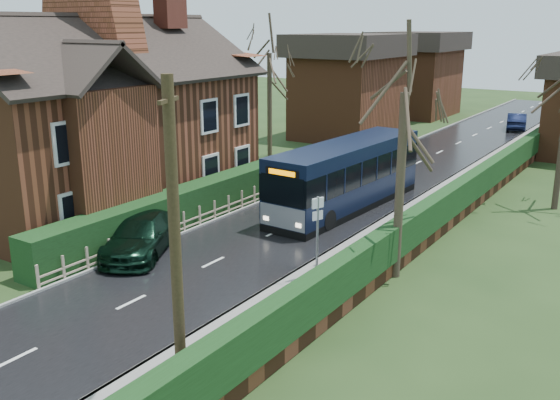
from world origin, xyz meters
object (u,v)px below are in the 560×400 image
Objects in this scene: bus at (346,176)px; telegraph_pole at (175,247)px; car_silver at (297,189)px; bus_stop_sign at (317,227)px; brick_house at (99,114)px; car_green at (141,235)px.

bus is 1.39× the size of telegraph_pole.
bus_stop_sign is at bearing -65.44° from car_silver.
bus_stop_sign is (5.50, -7.66, 1.24)m from car_silver.
bus is at bearing 83.32° from telegraph_pole.
brick_house is 16.71m from telegraph_pole.
car_green is at bearing -148.84° from bus_stop_sign.
car_silver is 1.41× the size of bus_stop_sign.
brick_house is at bearing -144.80° from bus.
brick_house reaches higher than car_silver.
brick_house is at bearing 123.25° from telegraph_pole.
brick_house reaches higher than bus.
bus_stop_sign reaches higher than car_green.
telegraph_pole reaches higher than car_silver.
brick_house is at bearing -168.63° from bus_stop_sign.
brick_house reaches higher than bus_stop_sign.
telegraph_pole is (0.80, -7.55, 1.78)m from bus_stop_sign.
brick_house is 1.98× the size of telegraph_pole.
car_green is 0.66× the size of telegraph_pole.
car_silver is 8.97m from car_green.
car_green is at bearing -110.10° from car_silver.
bus_stop_sign reaches higher than car_silver.
bus is 16.43m from telegraph_pole.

